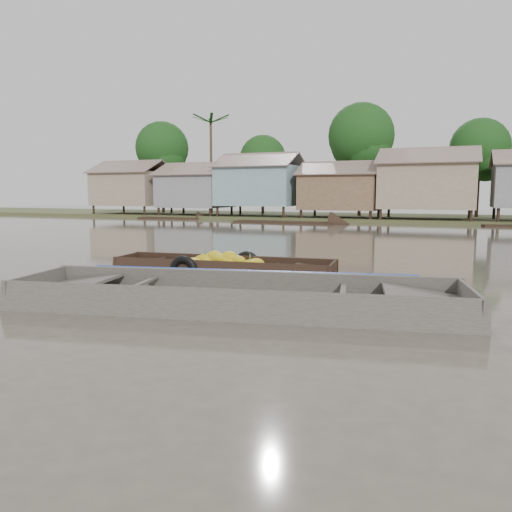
% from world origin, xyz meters
% --- Properties ---
extents(ground, '(120.00, 120.00, 0.00)m').
position_xyz_m(ground, '(0.00, 0.00, 0.00)').
color(ground, '#50473D').
rests_on(ground, ground).
extents(riverbank, '(120.00, 12.47, 10.22)m').
position_xyz_m(riverbank, '(3.03, 31.86, 3.07)').
color(riverbank, '#384723').
rests_on(riverbank, ground).
extents(banana_boat, '(6.06, 1.97, 0.82)m').
position_xyz_m(banana_boat, '(-1.29, 2.97, 0.18)').
color(banana_boat, black).
rests_on(banana_boat, ground).
extents(viewer_boat, '(8.72, 3.72, 0.68)m').
position_xyz_m(viewer_boat, '(0.74, -0.50, 0.08)').
color(viewer_boat, '#3D3934').
rests_on(viewer_boat, ground).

